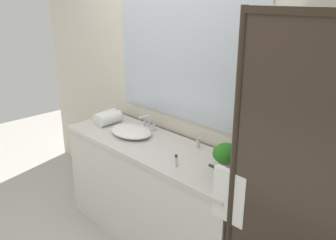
{
  "coord_description": "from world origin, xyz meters",
  "views": [
    {
      "loc": [
        1.96,
        -1.76,
        2.05
      ],
      "look_at": [
        0.15,
        0.0,
        1.15
      ],
      "focal_mm": 37.97,
      "sensor_mm": 36.0,
      "label": 1
    }
  ],
  "objects_px": {
    "sink_basin": "(131,131)",
    "amenity_bottle_lotion": "(229,155)",
    "faucet": "(148,124)",
    "potted_plant": "(227,155)",
    "amenity_bottle_shampoo": "(176,161)",
    "rolled_towel_middle": "(110,119)",
    "rolled_towel_near_edge": "(105,116)",
    "amenity_bottle_body_wash": "(198,143)"
  },
  "relations": [
    {
      "from": "rolled_towel_near_edge",
      "to": "amenity_bottle_shampoo",
      "type": "bearing_deg",
      "value": -9.82
    },
    {
      "from": "sink_basin",
      "to": "faucet",
      "type": "bearing_deg",
      "value": 90.0
    },
    {
      "from": "faucet",
      "to": "amenity_bottle_shampoo",
      "type": "xyz_separation_m",
      "value": [
        0.69,
        -0.35,
        -0.0
      ]
    },
    {
      "from": "potted_plant",
      "to": "rolled_towel_middle",
      "type": "relative_size",
      "value": 0.83
    },
    {
      "from": "faucet",
      "to": "amenity_bottle_lotion",
      "type": "bearing_deg",
      "value": 0.93
    },
    {
      "from": "amenity_bottle_body_wash",
      "to": "rolled_towel_near_edge",
      "type": "relative_size",
      "value": 0.34
    },
    {
      "from": "amenity_bottle_shampoo",
      "to": "rolled_towel_middle",
      "type": "height_order",
      "value": "rolled_towel_middle"
    },
    {
      "from": "sink_basin",
      "to": "amenity_bottle_body_wash",
      "type": "xyz_separation_m",
      "value": [
        0.58,
        0.21,
        0.01
      ]
    },
    {
      "from": "rolled_towel_middle",
      "to": "potted_plant",
      "type": "bearing_deg",
      "value": 1.98
    },
    {
      "from": "amenity_bottle_shampoo",
      "to": "rolled_towel_near_edge",
      "type": "xyz_separation_m",
      "value": [
        -1.15,
        0.2,
        0.01
      ]
    },
    {
      "from": "amenity_bottle_lotion",
      "to": "sink_basin",
      "type": "bearing_deg",
      "value": -166.42
    },
    {
      "from": "sink_basin",
      "to": "faucet",
      "type": "distance_m",
      "value": 0.2
    },
    {
      "from": "potted_plant",
      "to": "amenity_bottle_lotion",
      "type": "relative_size",
      "value": 2.55
    },
    {
      "from": "sink_basin",
      "to": "amenity_bottle_shampoo",
      "type": "height_order",
      "value": "amenity_bottle_shampoo"
    },
    {
      "from": "faucet",
      "to": "potted_plant",
      "type": "distance_m",
      "value": 0.97
    },
    {
      "from": "faucet",
      "to": "amenity_bottle_lotion",
      "type": "height_order",
      "value": "faucet"
    },
    {
      "from": "amenity_bottle_body_wash",
      "to": "potted_plant",
      "type": "bearing_deg",
      "value": -19.84
    },
    {
      "from": "faucet",
      "to": "amenity_bottle_body_wash",
      "type": "bearing_deg",
      "value": 0.6
    },
    {
      "from": "potted_plant",
      "to": "rolled_towel_near_edge",
      "type": "distance_m",
      "value": 1.42
    },
    {
      "from": "amenity_bottle_body_wash",
      "to": "rolled_towel_middle",
      "type": "height_order",
      "value": "rolled_towel_middle"
    },
    {
      "from": "sink_basin",
      "to": "amenity_bottle_shampoo",
      "type": "relative_size",
      "value": 4.67
    },
    {
      "from": "faucet",
      "to": "rolled_towel_middle",
      "type": "distance_m",
      "value": 0.39
    },
    {
      "from": "faucet",
      "to": "potted_plant",
      "type": "relative_size",
      "value": 0.88
    },
    {
      "from": "rolled_towel_near_edge",
      "to": "faucet",
      "type": "bearing_deg",
      "value": 18.25
    },
    {
      "from": "sink_basin",
      "to": "amenity_bottle_lotion",
      "type": "height_order",
      "value": "amenity_bottle_lotion"
    },
    {
      "from": "amenity_bottle_body_wash",
      "to": "amenity_bottle_shampoo",
      "type": "relative_size",
      "value": 0.94
    },
    {
      "from": "amenity_bottle_shampoo",
      "to": "potted_plant",
      "type": "bearing_deg",
      "value": 38.76
    },
    {
      "from": "amenity_bottle_lotion",
      "to": "rolled_towel_middle",
      "type": "height_order",
      "value": "rolled_towel_middle"
    },
    {
      "from": "amenity_bottle_shampoo",
      "to": "rolled_towel_middle",
      "type": "relative_size",
      "value": 0.38
    },
    {
      "from": "potted_plant",
      "to": "amenity_bottle_shampoo",
      "type": "xyz_separation_m",
      "value": [
        -0.27,
        -0.22,
        -0.07
      ]
    },
    {
      "from": "amenity_bottle_shampoo",
      "to": "rolled_towel_middle",
      "type": "xyz_separation_m",
      "value": [
        -1.04,
        0.17,
        0.01
      ]
    },
    {
      "from": "rolled_towel_middle",
      "to": "rolled_towel_near_edge",
      "type": "bearing_deg",
      "value": 166.66
    },
    {
      "from": "faucet",
      "to": "amenity_bottle_lotion",
      "type": "xyz_separation_m",
      "value": [
        0.88,
        0.01,
        -0.01
      ]
    },
    {
      "from": "faucet",
      "to": "sink_basin",
      "type": "bearing_deg",
      "value": -90.0
    },
    {
      "from": "sink_basin",
      "to": "amenity_bottle_shampoo",
      "type": "bearing_deg",
      "value": -12.16
    },
    {
      "from": "faucet",
      "to": "amenity_bottle_shampoo",
      "type": "distance_m",
      "value": 0.77
    },
    {
      "from": "amenity_bottle_body_wash",
      "to": "faucet",
      "type": "bearing_deg",
      "value": -179.4
    },
    {
      "from": "potted_plant",
      "to": "rolled_towel_middle",
      "type": "height_order",
      "value": "potted_plant"
    },
    {
      "from": "faucet",
      "to": "rolled_towel_near_edge",
      "type": "xyz_separation_m",
      "value": [
        -0.45,
        -0.15,
        0.0
      ]
    },
    {
      "from": "sink_basin",
      "to": "potted_plant",
      "type": "relative_size",
      "value": 2.12
    },
    {
      "from": "faucet",
      "to": "potted_plant",
      "type": "height_order",
      "value": "potted_plant"
    },
    {
      "from": "sink_basin",
      "to": "rolled_towel_near_edge",
      "type": "relative_size",
      "value": 1.7
    }
  ]
}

